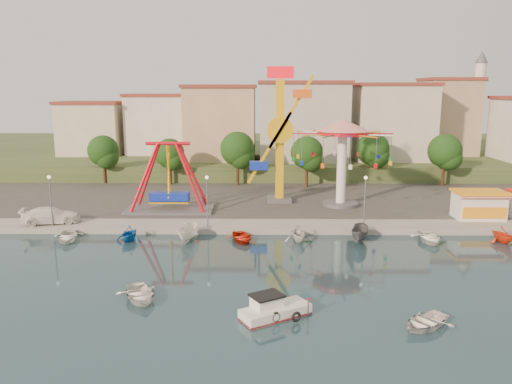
{
  "coord_description": "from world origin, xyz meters",
  "views": [
    {
      "loc": [
        -2.49,
        -36.43,
        14.34
      ],
      "look_at": [
        -3.05,
        14.0,
        4.0
      ],
      "focal_mm": 35.0,
      "sensor_mm": 36.0,
      "label": 1
    }
  ],
  "objects_px": {
    "cabin_motorboat": "(274,310)",
    "rowboat_a": "(140,294)",
    "kamikaze_tower": "(282,138)",
    "van": "(51,215)",
    "pirate_ship_ride": "(169,178)",
    "wave_swinger": "(342,143)"
  },
  "relations": [
    {
      "from": "wave_swinger",
      "to": "cabin_motorboat",
      "type": "distance_m",
      "value": 31.43
    },
    {
      "from": "van",
      "to": "rowboat_a",
      "type": "bearing_deg",
      "value": -157.83
    },
    {
      "from": "kamikaze_tower",
      "to": "wave_swinger",
      "type": "xyz_separation_m",
      "value": [
        7.07,
        -1.88,
        -0.34
      ]
    },
    {
      "from": "cabin_motorboat",
      "to": "van",
      "type": "bearing_deg",
      "value": 107.3
    },
    {
      "from": "pirate_ship_ride",
      "to": "cabin_motorboat",
      "type": "distance_m",
      "value": 29.05
    },
    {
      "from": "kamikaze_tower",
      "to": "cabin_motorboat",
      "type": "distance_m",
      "value": 32.13
    },
    {
      "from": "pirate_ship_ride",
      "to": "rowboat_a",
      "type": "xyz_separation_m",
      "value": [
        2.17,
        -23.83,
        -3.98
      ]
    },
    {
      "from": "pirate_ship_ride",
      "to": "van",
      "type": "xyz_separation_m",
      "value": [
        -11.46,
        -5.86,
        -2.94
      ]
    },
    {
      "from": "wave_swinger",
      "to": "cabin_motorboat",
      "type": "relative_size",
      "value": 2.41
    },
    {
      "from": "cabin_motorboat",
      "to": "van",
      "type": "xyz_separation_m",
      "value": [
        -22.9,
        20.55,
        1.02
      ]
    },
    {
      "from": "kamikaze_tower",
      "to": "wave_swinger",
      "type": "relative_size",
      "value": 1.42
    },
    {
      "from": "pirate_ship_ride",
      "to": "kamikaze_tower",
      "type": "xyz_separation_m",
      "value": [
        13.14,
        4.64,
        4.14
      ]
    },
    {
      "from": "kamikaze_tower",
      "to": "cabin_motorboat",
      "type": "relative_size",
      "value": 3.42
    },
    {
      "from": "rowboat_a",
      "to": "pirate_ship_ride",
      "type": "bearing_deg",
      "value": 70.34
    },
    {
      "from": "van",
      "to": "kamikaze_tower",
      "type": "bearing_deg",
      "value": -81.89
    },
    {
      "from": "cabin_motorboat",
      "to": "rowboat_a",
      "type": "distance_m",
      "value": 9.61
    },
    {
      "from": "cabin_motorboat",
      "to": "rowboat_a",
      "type": "bearing_deg",
      "value": 133.7
    },
    {
      "from": "kamikaze_tower",
      "to": "van",
      "type": "relative_size",
      "value": 2.82
    },
    {
      "from": "wave_swinger",
      "to": "van",
      "type": "distance_m",
      "value": 33.51
    },
    {
      "from": "pirate_ship_ride",
      "to": "wave_swinger",
      "type": "bearing_deg",
      "value": 7.77
    },
    {
      "from": "kamikaze_tower",
      "to": "van",
      "type": "height_order",
      "value": "kamikaze_tower"
    },
    {
      "from": "wave_swinger",
      "to": "rowboat_a",
      "type": "height_order",
      "value": "wave_swinger"
    }
  ]
}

